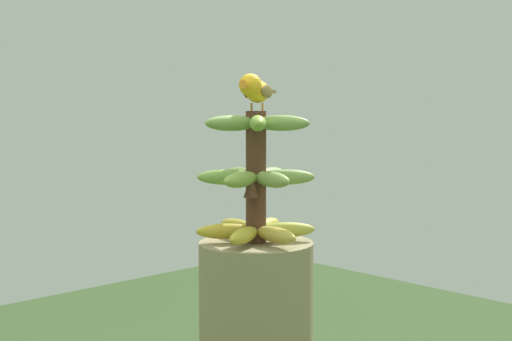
{
  "coord_description": "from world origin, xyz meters",
  "views": [
    {
      "loc": [
        1.1,
        1.15,
        1.5
      ],
      "look_at": [
        0.0,
        0.0,
        1.37
      ],
      "focal_mm": 46.99,
      "sensor_mm": 36.0,
      "label": 1
    }
  ],
  "objects": [
    {
      "name": "perched_bird",
      "position": [
        0.01,
        0.0,
        1.56
      ],
      "size": [
        0.19,
        0.11,
        0.09
      ],
      "color": "#C68933",
      "rests_on": "banana_bunch"
    },
    {
      "name": "banana_bunch",
      "position": [
        0.0,
        0.0,
        1.35
      ],
      "size": [
        0.28,
        0.29,
        0.31
      ],
      "color": "#4C2D1E",
      "rests_on": "banana_tree"
    }
  ]
}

